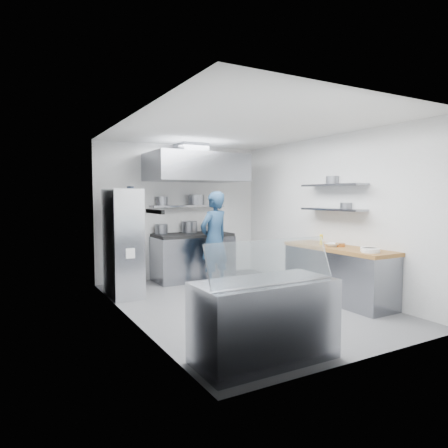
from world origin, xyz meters
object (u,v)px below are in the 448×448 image
chef (214,239)px  wire_rack (123,243)px  gas_range (193,258)px  display_case (264,321)px

chef → wire_rack: bearing=-23.7°
wire_rack → gas_range: bearing=22.2°
wire_rack → display_case: (0.56, -3.43, -0.50)m
gas_range → chef: bearing=-85.5°
gas_range → wire_rack: wire_rack is taller
chef → display_case: size_ratio=1.21×
chef → gas_range: bearing=-103.8°
gas_range → wire_rack: size_ratio=0.86×
wire_rack → chef: bearing=-5.4°
chef → display_case: bearing=52.5°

